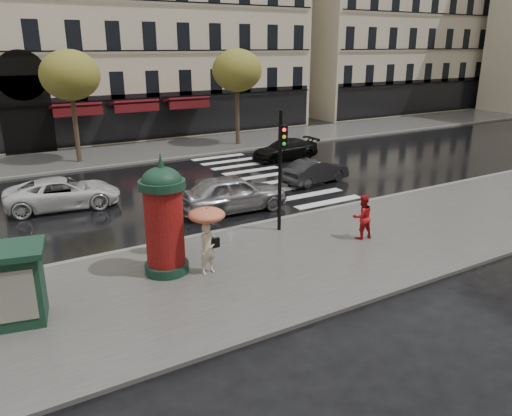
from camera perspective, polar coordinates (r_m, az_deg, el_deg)
ground at (r=16.74m, az=0.90°, el=-6.02°), size 160.00×160.00×0.00m
near_sidewalk at (r=16.33m, az=1.84°, el=-6.45°), size 90.00×7.00×0.12m
far_sidewalk at (r=33.65m, az=-16.54°, el=5.75°), size 90.00×6.00×0.12m
near_kerb at (r=19.13m, az=-3.85°, el=-2.67°), size 90.00×0.25×0.14m
far_kerb at (r=30.81m, az=-15.07°, el=4.80°), size 90.00×0.25×0.14m
zebra_crossing at (r=27.46m, az=0.95°, el=3.70°), size 3.60×11.75×0.01m
bldg_far_right at (r=60.30m, az=14.41°, el=21.86°), size 24.00×14.00×22.90m
tree_far_left at (r=31.59m, az=-20.49°, el=13.99°), size 3.40×3.40×6.64m
tree_far_right at (r=35.40m, az=-2.19°, el=15.40°), size 3.40×3.40×6.64m
woman_umbrella at (r=15.13m, az=-5.59°, el=-2.48°), size 1.13×1.13×2.16m
woman_red at (r=18.42m, az=12.05°, el=-0.99°), size 0.88×0.74×1.64m
man_burgundy at (r=16.92m, az=-10.20°, el=-2.12°), size 0.97×0.66×1.91m
morris_column at (r=15.27m, az=-10.49°, el=-1.00°), size 1.40×1.40×3.77m
traffic_light at (r=18.27m, az=2.87°, el=5.54°), size 0.32×0.44×4.54m
newsstand at (r=13.99m, az=-26.07°, el=-7.84°), size 1.94×1.73×2.02m
car_silver at (r=21.41m, az=-2.66°, el=1.71°), size 4.82×2.18×1.61m
car_darkgrey at (r=26.09m, az=6.82°, el=4.21°), size 3.94×1.82×1.25m
car_white at (r=23.44m, az=-21.18°, el=1.60°), size 5.08×2.83×1.34m
car_black at (r=31.47m, az=3.34°, el=6.70°), size 4.35×1.82×1.26m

